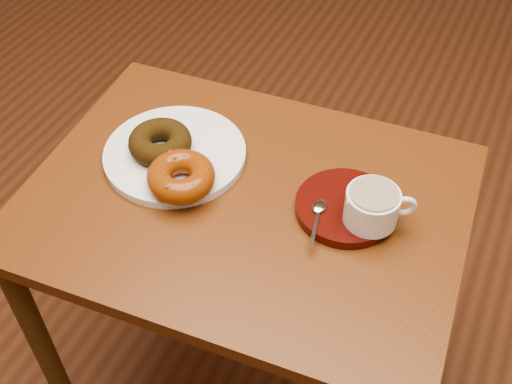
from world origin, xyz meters
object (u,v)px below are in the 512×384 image
at_px(donut_plate, 175,154).
at_px(coffee_cup, 373,206).
at_px(cafe_table, 246,238).
at_px(saucer, 346,207).

height_order(donut_plate, coffee_cup, coffee_cup).
xyz_separation_m(cafe_table, saucer, (0.16, 0.04, 0.12)).
bearing_deg(donut_plate, cafe_table, -12.16).
bearing_deg(cafe_table, donut_plate, 163.69).
bearing_deg(coffee_cup, cafe_table, 163.07).
distance_m(donut_plate, saucer, 0.32).
relative_size(cafe_table, saucer, 4.65).
relative_size(saucer, coffee_cup, 1.52).
distance_m(cafe_table, saucer, 0.21).
distance_m(donut_plate, coffee_cup, 0.37).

